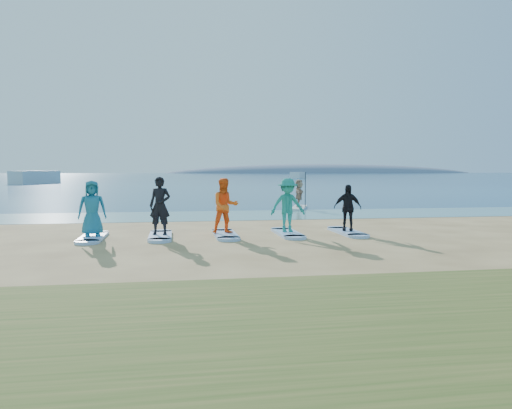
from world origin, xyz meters
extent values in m
plane|color=tan|center=(0.00, 0.00, 0.00)|extent=(600.00, 600.00, 0.00)
plane|color=teal|center=(0.00, 10.50, 0.01)|extent=(600.00, 600.00, 0.00)
plane|color=navy|center=(0.00, 160.00, 0.01)|extent=(600.00, 600.00, 0.00)
ellipsoid|color=slate|center=(95.00, 300.00, 0.00)|extent=(220.00, 56.00, 18.00)
cube|color=silver|center=(5.15, 13.74, 0.06)|extent=(1.66, 3.06, 0.12)
imported|color=tan|center=(5.15, 13.74, 0.86)|extent=(0.82, 1.44, 1.48)
cube|color=silver|center=(-22.37, 68.05, 0.00)|extent=(5.73, 9.47, 1.97)
cube|color=silver|center=(30.68, 115.11, 0.00)|extent=(3.05, 5.97, 1.51)
cube|color=#9DC1F4|center=(-4.07, 3.34, 0.04)|extent=(0.70, 2.20, 0.09)
imported|color=#1D6F8F|center=(-4.07, 3.34, 0.95)|extent=(0.91, 0.67, 1.72)
cube|color=#9DC1F4|center=(-2.01, 3.34, 0.04)|extent=(0.70, 2.20, 0.09)
imported|color=black|center=(-2.01, 3.34, 1.00)|extent=(0.76, 0.60, 1.83)
cube|color=#9DC1F4|center=(0.04, 3.34, 0.04)|extent=(0.70, 2.20, 0.09)
imported|color=orange|center=(0.04, 3.34, 0.98)|extent=(0.93, 0.76, 1.77)
cube|color=#9DC1F4|center=(2.10, 3.34, 0.04)|extent=(0.70, 2.20, 0.09)
imported|color=teal|center=(2.10, 3.34, 0.97)|extent=(1.16, 0.69, 1.77)
cube|color=#9DC1F4|center=(4.16, 3.34, 0.04)|extent=(0.70, 2.20, 0.09)
imported|color=black|center=(4.16, 3.34, 0.86)|extent=(0.98, 0.68, 1.55)
camera|label=1|loc=(-1.59, -12.58, 2.13)|focal=35.00mm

